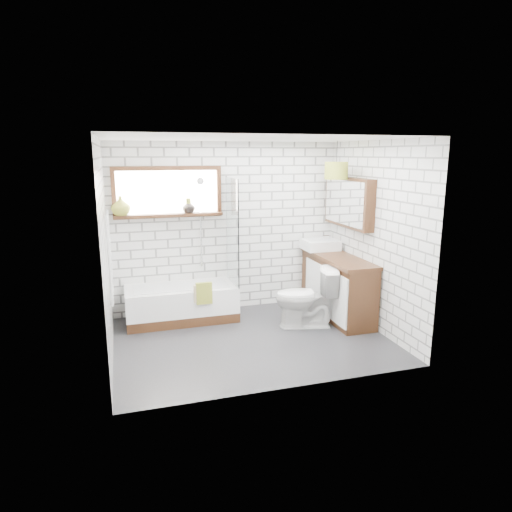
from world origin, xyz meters
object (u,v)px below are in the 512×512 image
object	(u,v)px
vanity	(337,286)
basin	(320,245)
bathtub	(182,303)
pendant	(336,171)
toilet	(306,297)

from	to	relation	value
vanity	basin	xyz separation A→B (m)	(-0.06, 0.50, 0.52)
vanity	bathtub	bearing A→B (deg)	168.39
vanity	basin	bearing A→B (deg)	96.84
vanity	pendant	world-z (taller)	pendant
bathtub	basin	size ratio (longest dim) A/B	3.01
vanity	toilet	xyz separation A→B (m)	(-0.61, -0.28, -0.03)
bathtub	pendant	world-z (taller)	pendant
vanity	pendant	size ratio (longest dim) A/B	4.89
toilet	pendant	world-z (taller)	pendant
basin	toilet	xyz separation A→B (m)	(-0.55, -0.78, -0.56)
vanity	basin	size ratio (longest dim) A/B	3.06
basin	toilet	size ratio (longest dim) A/B	0.62
bathtub	basin	bearing A→B (deg)	1.26
basin	pendant	size ratio (longest dim) A/B	1.60
vanity	toilet	bearing A→B (deg)	-155.74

